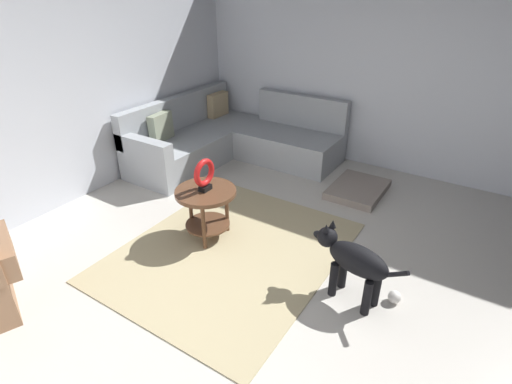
{
  "coord_description": "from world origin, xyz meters",
  "views": [
    {
      "loc": [
        -2.37,
        -1.21,
        2.36
      ],
      "look_at": [
        0.45,
        0.6,
        0.55
      ],
      "focal_mm": 27.97,
      "sensor_mm": 36.0,
      "label": 1
    }
  ],
  "objects": [
    {
      "name": "ground_plane",
      "position": [
        0.0,
        0.0,
        -0.05
      ],
      "size": [
        6.0,
        6.0,
        0.1
      ],
      "primitive_type": "cube",
      "color": "beige"
    },
    {
      "name": "wall_back",
      "position": [
        0.0,
        2.94,
        1.35
      ],
      "size": [
        6.0,
        0.12,
        2.7
      ],
      "primitive_type": "cube",
      "color": "silver",
      "rests_on": "ground_plane"
    },
    {
      "name": "wall_right",
      "position": [
        2.94,
        0.0,
        1.35
      ],
      "size": [
        0.12,
        6.0,
        2.7
      ],
      "primitive_type": "cube",
      "color": "silver",
      "rests_on": "ground_plane"
    },
    {
      "name": "area_rug",
      "position": [
        0.15,
        0.7,
        0.01
      ],
      "size": [
        2.3,
        1.9,
        0.01
      ],
      "primitive_type": "cube",
      "color": "tan",
      "rests_on": "ground_plane"
    },
    {
      "name": "sectional_couch",
      "position": [
        1.99,
        2.02,
        0.29
      ],
      "size": [
        2.2,
        2.25,
        0.88
      ],
      "color": "#9EA3A8",
      "rests_on": "ground_plane"
    },
    {
      "name": "side_table",
      "position": [
        0.23,
        1.04,
        0.42
      ],
      "size": [
        0.6,
        0.6,
        0.54
      ],
      "color": "brown",
      "rests_on": "ground_plane"
    },
    {
      "name": "torus_sculpture",
      "position": [
        0.23,
        1.04,
        0.71
      ],
      "size": [
        0.28,
        0.08,
        0.33
      ],
      "color": "black",
      "rests_on": "side_table"
    },
    {
      "name": "dog_bed_mat",
      "position": [
        1.98,
        0.08,
        0.04
      ],
      "size": [
        0.8,
        0.6,
        0.09
      ],
      "primitive_type": "cube",
      "color": "gray",
      "rests_on": "ground_plane"
    },
    {
      "name": "dog",
      "position": [
        0.17,
        -0.49,
        0.38
      ],
      "size": [
        0.32,
        0.84,
        0.63
      ],
      "rotation": [
        0.0,
        0.0,
        6.07
      ],
      "color": "black",
      "rests_on": "ground_plane"
    },
    {
      "name": "dog_toy_ball",
      "position": [
        0.31,
        -0.84,
        0.05
      ],
      "size": [
        0.11,
        0.11,
        0.11
      ],
      "primitive_type": "sphere",
      "color": "silver",
      "rests_on": "ground_plane"
    }
  ]
}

